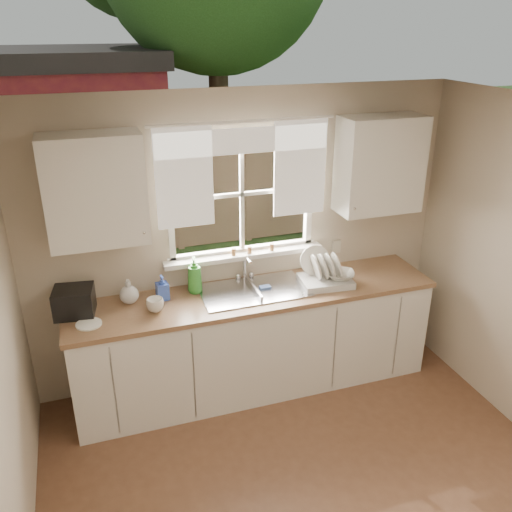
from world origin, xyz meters
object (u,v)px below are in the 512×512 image
object	(u,v)px
soap_bottle_a	(195,275)
black_appliance	(74,302)
dish_rack	(325,276)
cup	(155,305)

from	to	relation	value
soap_bottle_a	black_appliance	xyz separation A→B (m)	(-0.94, -0.06, -0.05)
black_appliance	dish_rack	bearing A→B (deg)	4.79
soap_bottle_a	black_appliance	world-z (taller)	soap_bottle_a
soap_bottle_a	black_appliance	distance (m)	0.94
dish_rack	cup	world-z (taller)	dish_rack
dish_rack	black_appliance	size ratio (longest dim) A/B	1.56
soap_bottle_a	cup	bearing A→B (deg)	-144.81
soap_bottle_a	cup	world-z (taller)	soap_bottle_a
dish_rack	cup	xyz separation A→B (m)	(-1.43, -0.02, -0.02)
dish_rack	cup	distance (m)	1.43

